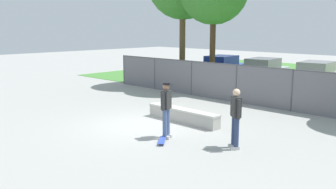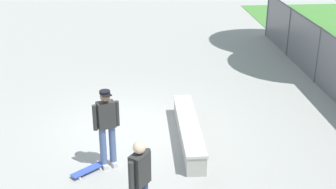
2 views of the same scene
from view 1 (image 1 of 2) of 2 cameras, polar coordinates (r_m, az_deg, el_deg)
The scene contains 10 objects.
ground_plane at distance 13.91m, azimuth -3.91°, elevation -4.73°, with size 80.00×80.00×0.00m, color #9E9E99.
grass_strip at distance 27.45m, azimuth 22.43°, elevation 1.98°, with size 29.02×20.00×0.02m, color #478438.
concrete_ledge at distance 14.31m, azimuth 2.28°, elevation -3.19°, with size 3.34×0.54×0.52m.
skateboarder at distance 12.09m, azimuth -0.26°, elevation -1.97°, with size 0.38×0.57×1.84m.
skateboard at distance 11.85m, azimuth -0.93°, elevation -7.02°, with size 0.66×0.74×0.09m.
chainlink_fence at distance 18.23m, azimuth 10.38°, elevation 1.91°, with size 17.09×0.07×1.84m.
car_blue at distance 26.17m, azimuth 8.26°, elevation 4.11°, with size 2.32×4.35×1.66m.
car_silver at distance 24.48m, azimuth 14.35°, elevation 3.48°, with size 2.32×4.35×1.66m.
car_white at distance 23.10m, azimuth 21.70°, elevation 2.68°, with size 2.32×4.35×1.66m.
bystander at distance 11.21m, azimuth 10.29°, elevation -3.23°, with size 0.50×0.43×1.82m.
Camera 1 is at (10.03, -8.94, 3.59)m, focal length 39.93 mm.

